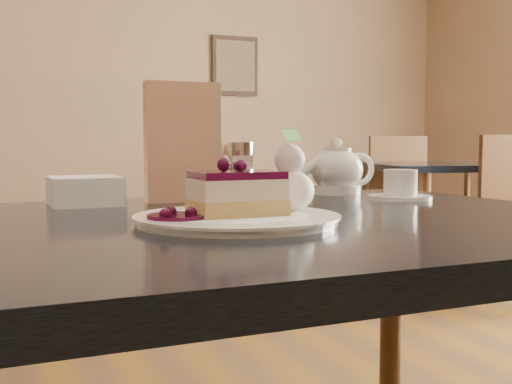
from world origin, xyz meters
name	(u,v)px	position (x,y,z in m)	size (l,w,h in m)	color
main_table	(224,274)	(-0.05, 0.17, 0.70)	(1.26, 0.86, 0.78)	black
dessert_plate	(237,219)	(-0.05, 0.12, 0.78)	(0.28, 0.28, 0.01)	white
cheesecake_slice	(237,194)	(-0.05, 0.12, 0.82)	(0.13, 0.09, 0.06)	tan
whipped_cream	(290,191)	(0.04, 0.13, 0.82)	(0.07, 0.07, 0.06)	white
berry_sauce	(178,217)	(-0.13, 0.11, 0.79)	(0.08, 0.08, 0.01)	black
tea_set	(349,174)	(0.35, 0.48, 0.82)	(0.22, 0.28, 0.11)	white
menu_card	(183,142)	(-0.02, 0.47, 0.89)	(0.15, 0.03, 0.23)	beige
sugar_shaker	(238,170)	(0.09, 0.47, 0.84)	(0.06, 0.06, 0.11)	white
napkin_stack	(85,191)	(-0.20, 0.48, 0.80)	(0.12, 0.12, 0.05)	white
bg_table_far_right	(447,269)	(2.35, 2.58, 0.07)	(1.16, 1.83, 1.22)	black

